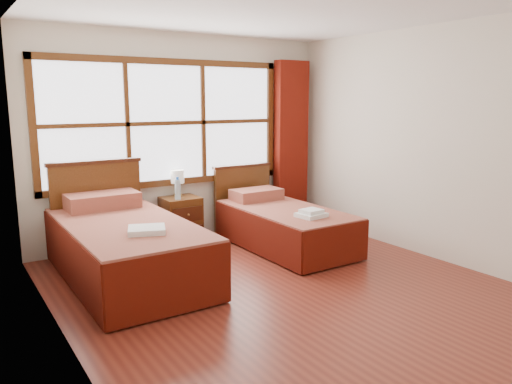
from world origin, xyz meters
TOP-DOWN VIEW (x-y plane):
  - floor at (0.00, 0.00)m, footprint 4.50×4.50m
  - ceiling at (0.00, 0.00)m, footprint 4.50×4.50m
  - wall_back at (0.00, 2.25)m, footprint 4.00×0.00m
  - wall_left at (-2.00, 0.00)m, footprint 0.00×4.50m
  - wall_right at (2.00, 0.00)m, footprint 0.00×4.50m
  - window at (-0.25, 2.21)m, footprint 3.16×0.06m
  - curtain at (1.60, 2.11)m, footprint 0.50×0.16m
  - bed_left at (-1.17, 1.20)m, footprint 1.13×2.20m
  - bed_right at (0.80, 1.20)m, footprint 0.95×1.97m
  - nightstand at (-0.19, 1.99)m, footprint 0.44×0.44m
  - towels_left at (-1.14, 0.65)m, footprint 0.41×0.39m
  - towels_right at (0.79, 0.63)m, footprint 0.32×0.29m
  - lamp at (-0.16, 2.13)m, footprint 0.17×0.17m
  - bottle_near at (-0.26, 1.90)m, footprint 0.07×0.07m
  - bottle_far at (-0.25, 1.94)m, footprint 0.06×0.06m

SIDE VIEW (x-z plane):
  - floor at x=0.00m, z-range 0.00..0.00m
  - bed_right at x=0.80m, z-range -0.18..0.74m
  - nightstand at x=-0.19m, z-range 0.00..0.59m
  - bed_left at x=-1.17m, z-range -0.22..0.89m
  - towels_right at x=0.79m, z-range 0.48..0.57m
  - towels_left at x=-1.14m, z-range 0.59..0.64m
  - bottle_far at x=-0.25m, z-range 0.58..0.81m
  - bottle_near at x=-0.26m, z-range 0.58..0.85m
  - lamp at x=-0.16m, z-range 0.66..0.99m
  - curtain at x=1.60m, z-range 0.02..2.32m
  - wall_back at x=0.00m, z-range -0.70..3.30m
  - wall_left at x=-2.00m, z-range -0.95..3.55m
  - wall_right at x=2.00m, z-range -0.95..3.55m
  - window at x=-0.25m, z-range 0.72..2.28m
  - ceiling at x=0.00m, z-range 2.60..2.60m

